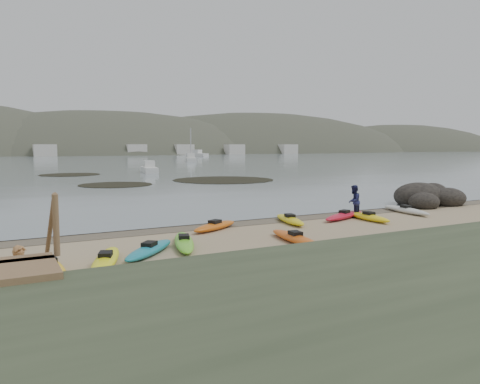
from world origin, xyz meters
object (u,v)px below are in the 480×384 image
stairs (4,304)px  person_east (354,201)px  person_west (21,280)px  rock_cluster (428,201)px

stairs → person_east: stairs is taller
person_east → person_west: bearing=-4.3°
person_west → person_east: bearing=13.8°
person_west → person_east: size_ratio=0.93×
person_west → rock_cluster: person_west is taller
person_west → person_east: person_east is taller
stairs → person_west: bearing=80.2°
rock_cluster → person_west: bearing=-159.1°
stairs → person_west: stairs is taller
stairs → person_east: bearing=30.2°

